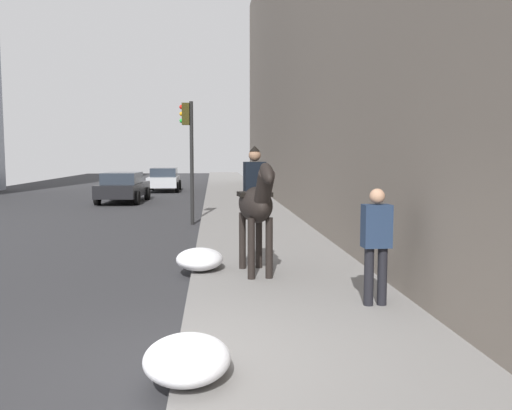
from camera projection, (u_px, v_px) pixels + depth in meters
The scene contains 8 objects.
sidewalk_slab at pixel (331, 361), 5.90m from camera, with size 120.00×3.37×0.12m, color slate.
mounted_horse_near at pixel (256, 203), 9.80m from camera, with size 2.15×0.73×2.34m.
pedestrian_greeting at pixel (376, 239), 7.79m from camera, with size 0.27×0.41×1.70m.
car_near_lane at pixel (123, 187), 25.84m from camera, with size 4.62×2.16×1.44m.
car_mid_lane at pixel (164, 179), 33.67m from camera, with size 4.33×2.02×1.44m.
traffic_light_near_curb at pixel (189, 143), 17.49m from camera, with size 0.20×0.44×3.99m.
snow_pile_near at pixel (187, 359), 5.31m from camera, with size 1.12×0.86×0.39m, color white.
snow_pile_far at pixel (200, 259), 10.30m from camera, with size 1.16×0.89×0.40m, color white.
Camera 1 is at (-5.63, -0.42, 2.31)m, focal length 38.05 mm.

